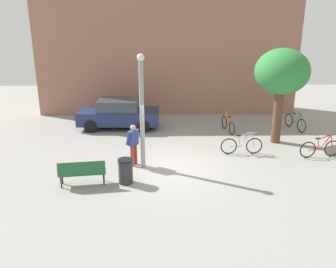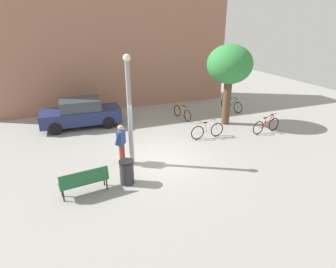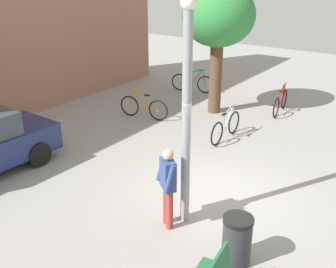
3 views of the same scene
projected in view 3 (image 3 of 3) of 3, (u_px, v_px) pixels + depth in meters
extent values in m
plane|color=gray|center=(214.00, 196.00, 9.03)|extent=(36.00, 36.00, 0.00)
cylinder|color=gray|center=(186.00, 126.00, 7.41)|extent=(0.18, 0.18, 4.11)
sphere|color=#F2EACC|center=(189.00, 2.00, 6.57)|extent=(0.28, 0.28, 0.28)
cylinder|color=#9E3833|center=(170.00, 210.00, 7.75)|extent=(0.14, 0.14, 0.85)
cylinder|color=#9E3833|center=(166.00, 204.00, 7.93)|extent=(0.14, 0.14, 0.85)
cube|color=#334784|center=(168.00, 174.00, 7.56)|extent=(0.42, 0.45, 0.60)
sphere|color=tan|center=(168.00, 155.00, 7.40)|extent=(0.22, 0.22, 0.22)
cylinder|color=#334784|center=(170.00, 179.00, 7.32)|extent=(0.24, 0.21, 0.55)
cylinder|color=#334784|center=(162.00, 167.00, 7.76)|extent=(0.24, 0.21, 0.55)
cylinder|color=brown|center=(215.00, 78.00, 13.81)|extent=(0.43, 0.43, 2.48)
ellipsoid|color=#30823C|center=(218.00, 15.00, 13.01)|extent=(2.41, 2.41, 2.05)
torus|color=black|center=(205.00, 85.00, 16.27)|extent=(0.23, 0.70, 0.71)
torus|color=black|center=(180.00, 82.00, 16.63)|extent=(0.23, 0.70, 0.71)
cylinder|color=#338447|center=(197.00, 77.00, 16.28)|extent=(0.16, 0.49, 0.64)
cylinder|color=#338447|center=(196.00, 71.00, 16.20)|extent=(0.18, 0.57, 0.18)
cylinder|color=#338447|center=(190.00, 78.00, 16.40)|extent=(0.07, 0.14, 0.48)
cylinder|color=#338447|center=(186.00, 83.00, 16.55)|extent=(0.16, 0.49, 0.04)
cylinder|color=#338447|center=(204.00, 78.00, 16.18)|extent=(0.08, 0.17, 0.63)
cube|color=black|center=(189.00, 72.00, 16.31)|extent=(0.13, 0.21, 0.04)
cylinder|color=#338447|center=(203.00, 70.00, 16.08)|extent=(0.14, 0.43, 0.03)
torus|color=black|center=(130.00, 106.00, 13.78)|extent=(0.17, 0.71, 0.71)
torus|color=black|center=(158.00, 110.00, 13.34)|extent=(0.17, 0.71, 0.71)
cylinder|color=orange|center=(139.00, 99.00, 13.52)|extent=(0.12, 0.50, 0.64)
cylinder|color=orange|center=(140.00, 93.00, 13.41)|extent=(0.14, 0.58, 0.18)
cylinder|color=orange|center=(146.00, 103.00, 13.44)|extent=(0.06, 0.14, 0.48)
cylinder|color=orange|center=(152.00, 110.00, 13.45)|extent=(0.12, 0.50, 0.04)
cylinder|color=orange|center=(131.00, 98.00, 13.64)|extent=(0.06, 0.17, 0.63)
cube|color=black|center=(147.00, 95.00, 13.32)|extent=(0.11, 0.21, 0.04)
cylinder|color=orange|center=(132.00, 90.00, 13.50)|extent=(0.11, 0.44, 0.03)
torus|color=black|center=(234.00, 122.00, 12.30)|extent=(0.71, 0.07, 0.71)
torus|color=black|center=(217.00, 134.00, 11.46)|extent=(0.71, 0.07, 0.71)
cylinder|color=#ADADB7|center=(229.00, 117.00, 11.91)|extent=(0.50, 0.05, 0.64)
cylinder|color=#ADADB7|center=(229.00, 110.00, 11.78)|extent=(0.58, 0.05, 0.18)
cylinder|color=#ADADB7|center=(224.00, 122.00, 11.73)|extent=(0.14, 0.04, 0.48)
cylinder|color=#ADADB7|center=(221.00, 132.00, 11.66)|extent=(0.50, 0.05, 0.04)
cylinder|color=#ADADB7|center=(233.00, 114.00, 12.14)|extent=(0.17, 0.04, 0.63)
cube|color=black|center=(224.00, 114.00, 11.59)|extent=(0.20, 0.08, 0.04)
cylinder|color=#ADADB7|center=(233.00, 105.00, 11.97)|extent=(0.44, 0.04, 0.03)
torus|color=black|center=(284.00, 99.00, 14.50)|extent=(0.71, 0.14, 0.71)
torus|color=black|center=(276.00, 108.00, 13.61)|extent=(0.71, 0.14, 0.71)
cylinder|color=red|center=(282.00, 94.00, 14.09)|extent=(0.50, 0.10, 0.64)
cylinder|color=red|center=(283.00, 88.00, 13.96)|extent=(0.58, 0.11, 0.18)
cylinder|color=red|center=(280.00, 98.00, 13.89)|extent=(0.14, 0.05, 0.48)
cylinder|color=red|center=(278.00, 106.00, 13.82)|extent=(0.50, 0.10, 0.04)
cylinder|color=red|center=(285.00, 92.00, 14.33)|extent=(0.17, 0.06, 0.63)
cube|color=black|center=(281.00, 91.00, 13.75)|extent=(0.21, 0.10, 0.04)
cylinder|color=red|center=(285.00, 84.00, 14.16)|extent=(0.44, 0.08, 0.03)
cylinder|color=black|center=(3.00, 139.00, 11.19)|extent=(0.65, 0.24, 0.64)
cylinder|color=black|center=(39.00, 154.00, 10.30)|extent=(0.65, 0.24, 0.64)
cylinder|color=#2D2D33|center=(237.00, 242.00, 6.87)|extent=(0.50, 0.50, 0.82)
cylinder|color=black|center=(238.00, 220.00, 6.69)|extent=(0.53, 0.53, 0.08)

